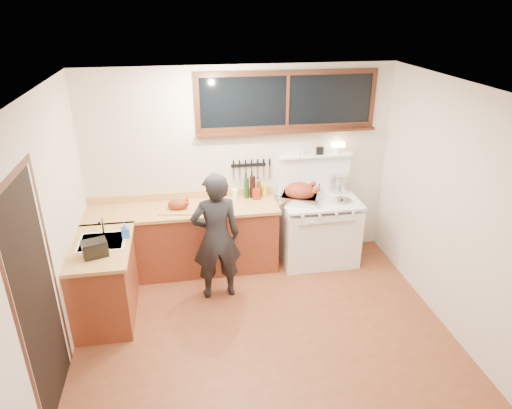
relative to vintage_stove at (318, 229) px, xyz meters
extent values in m
cube|color=brown|center=(-1.00, -1.41, -0.48)|extent=(4.00, 3.50, 0.02)
cube|color=beige|center=(-1.00, 0.36, 0.83)|extent=(4.00, 0.05, 2.60)
cube|color=beige|center=(-1.00, -3.19, 0.83)|extent=(4.00, 0.05, 2.60)
cube|color=beige|center=(-3.03, -1.41, 0.83)|extent=(0.05, 3.50, 2.60)
cube|color=beige|center=(1.02, -1.41, 0.83)|extent=(0.05, 3.50, 2.60)
cube|color=white|center=(-1.00, -1.41, 2.16)|extent=(4.00, 3.50, 0.05)
cube|color=maroon|center=(-1.80, 0.04, -0.04)|extent=(2.40, 0.60, 0.86)
cube|color=tan|center=(-1.80, 0.03, 0.41)|extent=(2.44, 0.64, 0.04)
cube|color=tan|center=(-1.80, 0.32, 0.48)|extent=(2.40, 0.03, 0.10)
sphere|color=#B78C38|center=(-2.80, -0.24, 0.23)|extent=(0.03, 0.03, 0.03)
sphere|color=#B78C38|center=(-2.30, -0.24, 0.23)|extent=(0.03, 0.03, 0.03)
sphere|color=#B78C38|center=(-1.80, -0.24, 0.23)|extent=(0.03, 0.03, 0.03)
sphere|color=#B78C38|center=(-1.30, -0.24, 0.23)|extent=(0.03, 0.03, 0.03)
sphere|color=#B78C38|center=(-0.85, -0.24, 0.23)|extent=(0.03, 0.03, 0.03)
cube|color=maroon|center=(-2.70, -0.79, -0.04)|extent=(0.60, 1.05, 0.86)
cube|color=tan|center=(-2.69, -0.79, 0.41)|extent=(0.64, 1.09, 0.04)
cube|color=white|center=(-2.68, -0.71, 0.37)|extent=(0.45, 0.40, 0.14)
cube|color=white|center=(-2.68, -0.71, 0.44)|extent=(0.50, 0.45, 0.01)
cylinder|color=silver|center=(-2.68, -0.53, 0.55)|extent=(0.02, 0.02, 0.24)
cylinder|color=silver|center=(-2.68, -0.61, 0.66)|extent=(0.02, 0.18, 0.02)
cube|color=white|center=(0.00, -0.01, -0.06)|extent=(1.00, 0.70, 0.82)
cube|color=white|center=(0.00, -0.01, 0.42)|extent=(1.02, 0.72, 0.03)
cube|color=white|center=(0.00, -0.35, 0.05)|extent=(0.88, 0.02, 0.46)
cylinder|color=silver|center=(0.00, -0.38, 0.27)|extent=(0.75, 0.02, 0.02)
cylinder|color=white|center=(-0.33, -0.37, 0.38)|extent=(0.04, 0.03, 0.04)
cylinder|color=white|center=(-0.11, -0.37, 0.38)|extent=(0.04, 0.03, 0.04)
cylinder|color=white|center=(0.11, -0.37, 0.38)|extent=(0.04, 0.03, 0.04)
cylinder|color=white|center=(0.33, -0.37, 0.38)|extent=(0.04, 0.03, 0.04)
cube|color=white|center=(0.00, 0.31, 0.68)|extent=(1.00, 0.05, 0.50)
cube|color=white|center=(0.00, 0.28, 0.95)|extent=(1.00, 0.12, 0.03)
cylinder|color=white|center=(0.30, 0.28, 1.01)|extent=(0.09, 0.09, 0.09)
cube|color=#FFE5B2|center=(0.30, 0.28, 1.08)|extent=(0.17, 0.08, 0.06)
cube|color=black|center=(0.05, 0.28, 1.01)|extent=(0.09, 0.05, 0.10)
cylinder|color=white|center=(-0.18, 0.28, 1.01)|extent=(0.04, 0.04, 0.09)
cylinder|color=white|center=(-0.24, 0.28, 1.01)|extent=(0.04, 0.04, 0.09)
cube|color=black|center=(-0.40, 0.32, 1.68)|extent=(2.20, 0.01, 0.62)
cube|color=black|center=(-0.40, 0.32, 2.02)|extent=(2.32, 0.04, 0.06)
cube|color=black|center=(-0.40, 0.32, 1.34)|extent=(2.32, 0.04, 0.06)
cube|color=black|center=(-1.53, 0.32, 1.68)|extent=(0.06, 0.04, 0.62)
cube|color=black|center=(0.73, 0.32, 1.68)|extent=(0.06, 0.04, 0.62)
cube|color=black|center=(-0.40, 0.32, 1.68)|extent=(0.04, 0.04, 0.62)
cube|color=black|center=(-0.40, 0.27, 1.30)|extent=(2.32, 0.13, 0.03)
cube|color=black|center=(-2.99, -1.96, 0.58)|extent=(0.01, 0.86, 2.10)
cube|color=black|center=(-2.99, -2.45, 0.58)|extent=(0.01, 0.07, 2.10)
cube|color=black|center=(-2.99, -1.48, 0.58)|extent=(0.01, 0.07, 2.10)
cube|color=black|center=(-2.99, -1.96, 1.67)|extent=(0.01, 1.04, 0.07)
cube|color=black|center=(-0.90, 0.33, 0.85)|extent=(0.46, 0.02, 0.04)
cube|color=silver|center=(-1.10, 0.31, 0.74)|extent=(0.02, 0.00, 0.18)
cube|color=black|center=(-1.10, 0.31, 0.88)|extent=(0.02, 0.02, 0.10)
cube|color=silver|center=(-1.02, 0.31, 0.74)|extent=(0.02, 0.00, 0.18)
cube|color=black|center=(-1.02, 0.31, 0.88)|extent=(0.02, 0.02, 0.10)
cube|color=silver|center=(-0.94, 0.31, 0.74)|extent=(0.02, 0.00, 0.18)
cube|color=black|center=(-0.94, 0.31, 0.88)|extent=(0.02, 0.02, 0.10)
cube|color=silver|center=(-0.86, 0.31, 0.74)|extent=(0.03, 0.00, 0.18)
cube|color=black|center=(-0.86, 0.31, 0.88)|extent=(0.02, 0.02, 0.10)
cube|color=silver|center=(-0.78, 0.31, 0.74)|extent=(0.03, 0.00, 0.18)
cube|color=black|center=(-0.78, 0.31, 0.88)|extent=(0.02, 0.02, 0.10)
cube|color=silver|center=(-0.70, 0.31, 0.74)|extent=(0.03, 0.00, 0.18)
cube|color=black|center=(-0.70, 0.31, 0.88)|extent=(0.02, 0.02, 0.10)
cube|color=silver|center=(-0.62, 0.31, 0.74)|extent=(0.03, 0.00, 0.18)
cube|color=black|center=(-0.62, 0.31, 0.88)|extent=(0.02, 0.02, 0.10)
imported|color=black|center=(-1.43, -0.61, 0.33)|extent=(0.61, 0.43, 1.58)
imported|color=blue|center=(-2.43, -0.66, 0.52)|extent=(0.10, 0.10, 0.18)
cube|color=black|center=(-2.70, -1.00, 0.52)|extent=(0.28, 0.24, 0.17)
cube|color=tan|center=(-1.85, -0.02, 0.44)|extent=(0.50, 0.41, 0.02)
ellipsoid|color=maroon|center=(-1.85, -0.02, 0.51)|extent=(0.27, 0.21, 0.14)
sphere|color=maroon|center=(-1.74, 0.04, 0.53)|extent=(0.06, 0.06, 0.06)
sphere|color=maroon|center=(-1.74, -0.07, 0.53)|extent=(0.06, 0.06, 0.06)
cube|color=silver|center=(-0.28, -0.02, 0.48)|extent=(0.60, 0.54, 0.10)
cube|color=#3F3F42|center=(-0.28, -0.02, 0.52)|extent=(0.53, 0.47, 0.03)
torus|color=silver|center=(-0.55, -0.02, 0.53)|extent=(0.05, 0.09, 0.10)
torus|color=silver|center=(-0.02, -0.02, 0.53)|extent=(0.05, 0.09, 0.10)
ellipsoid|color=maroon|center=(-0.28, -0.02, 0.57)|extent=(0.47, 0.42, 0.25)
cylinder|color=maroon|center=(-0.15, -0.11, 0.59)|extent=(0.15, 0.11, 0.11)
sphere|color=maroon|center=(-0.08, -0.11, 0.63)|extent=(0.08, 0.08, 0.08)
cylinder|color=maroon|center=(-0.15, 0.07, 0.59)|extent=(0.15, 0.11, 0.11)
sphere|color=maroon|center=(-0.08, 0.07, 0.63)|extent=(0.08, 0.08, 0.08)
cylinder|color=silver|center=(0.33, 0.24, 0.56)|extent=(0.28, 0.28, 0.25)
cylinder|color=silver|center=(0.00, 0.10, 0.49)|extent=(0.19, 0.19, 0.11)
cylinder|color=black|center=(0.05, 0.21, 0.54)|extent=(0.07, 0.14, 0.02)
cylinder|color=silver|center=(0.26, -0.10, 0.45)|extent=(0.33, 0.33, 0.02)
sphere|color=black|center=(0.26, -0.10, 0.46)|extent=(0.03, 0.03, 0.03)
cube|color=maroon|center=(-0.82, 0.16, 0.50)|extent=(0.11, 0.10, 0.14)
cylinder|color=white|center=(-1.11, 0.16, 0.51)|extent=(0.10, 0.10, 0.15)
cylinder|color=black|center=(-0.95, 0.22, 0.57)|extent=(0.06, 0.06, 0.28)
cylinder|color=black|center=(-0.86, 0.22, 0.58)|extent=(0.07, 0.07, 0.30)
cylinder|color=black|center=(-0.78, 0.22, 0.54)|extent=(0.06, 0.06, 0.22)
cylinder|color=black|center=(-0.70, 0.22, 0.52)|extent=(0.06, 0.06, 0.18)
camera|label=1|loc=(-1.75, -5.28, 2.85)|focal=32.00mm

